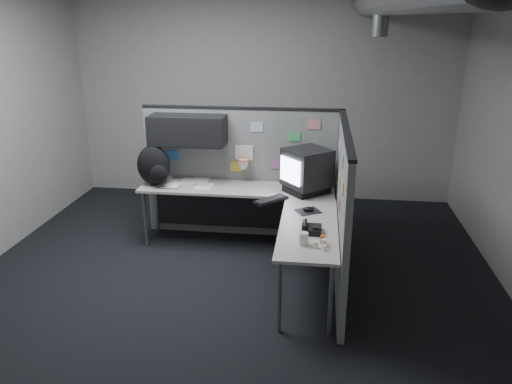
# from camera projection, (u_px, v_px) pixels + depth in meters

# --- Properties ---
(room) EXTENTS (5.62, 5.62, 3.22)m
(room) POSITION_uv_depth(u_px,v_px,m) (289.00, 81.00, 4.46)
(room) COLOR black
(room) RESTS_ON ground
(partition_back) EXTENTS (2.44, 0.42, 1.63)m
(partition_back) POSITION_uv_depth(u_px,v_px,m) (227.00, 159.00, 6.08)
(partition_back) COLOR slate
(partition_back) RESTS_ON ground
(partition_right) EXTENTS (0.07, 2.23, 1.63)m
(partition_right) POSITION_uv_depth(u_px,v_px,m) (342.00, 208.00, 5.02)
(partition_right) COLOR slate
(partition_right) RESTS_ON ground
(desk) EXTENTS (2.31, 2.11, 0.73)m
(desk) POSITION_uv_depth(u_px,v_px,m) (254.00, 206.00, 5.66)
(desk) COLOR #AEA89D
(desk) RESTS_ON ground
(monitor) EXTENTS (0.63, 0.63, 0.51)m
(monitor) POSITION_uv_depth(u_px,v_px,m) (307.00, 170.00, 5.65)
(monitor) COLOR black
(monitor) RESTS_ON desk
(keyboard) EXTENTS (0.38, 0.40, 0.04)m
(keyboard) POSITION_uv_depth(u_px,v_px,m) (271.00, 200.00, 5.45)
(keyboard) COLOR black
(keyboard) RESTS_ON desk
(mouse) EXTENTS (0.30, 0.28, 0.05)m
(mouse) POSITION_uv_depth(u_px,v_px,m) (308.00, 210.00, 5.16)
(mouse) COLOR black
(mouse) RESTS_ON desk
(phone) EXTENTS (0.19, 0.20, 0.09)m
(phone) POSITION_uv_depth(u_px,v_px,m) (311.00, 229.00, 4.66)
(phone) COLOR black
(phone) RESTS_ON desk
(bottles) EXTENTS (0.13, 0.18, 0.08)m
(bottles) POSITION_uv_depth(u_px,v_px,m) (322.00, 243.00, 4.37)
(bottles) COLOR silver
(bottles) RESTS_ON desk
(cup) EXTENTS (0.10, 0.10, 0.12)m
(cup) POSITION_uv_depth(u_px,v_px,m) (304.00, 239.00, 4.39)
(cup) COLOR beige
(cup) RESTS_ON desk
(papers) EXTENTS (0.77, 0.49, 0.02)m
(papers) POSITION_uv_depth(u_px,v_px,m) (182.00, 182.00, 6.06)
(papers) COLOR white
(papers) RESTS_ON desk
(backpack) EXTENTS (0.47, 0.42, 0.48)m
(backpack) POSITION_uv_depth(u_px,v_px,m) (154.00, 166.00, 5.91)
(backpack) COLOR black
(backpack) RESTS_ON desk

